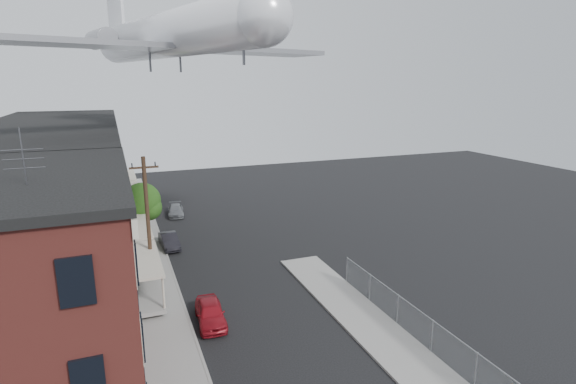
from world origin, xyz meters
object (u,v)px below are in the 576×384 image
(utility_pole, at_px, (148,222))
(car_mid, at_px, (169,241))
(street_tree, at_px, (144,203))
(car_near, at_px, (210,313))
(airplane, at_px, (166,35))
(car_far, at_px, (176,210))

(utility_pole, distance_m, car_mid, 8.71)
(street_tree, height_order, car_mid, street_tree)
(street_tree, height_order, car_near, street_tree)
(car_near, bearing_deg, street_tree, 102.27)
(car_mid, xyz_separation_m, airplane, (0.34, -3.49, 16.09))
(car_near, distance_m, airplane, 18.84)
(utility_pole, height_order, car_far, utility_pole)
(street_tree, height_order, car_far, street_tree)
(utility_pole, xyz_separation_m, car_far, (3.80, 16.87, -4.12))
(utility_pole, relative_size, car_far, 2.38)
(car_far, bearing_deg, utility_pole, -96.36)
(car_near, relative_size, car_far, 1.01)
(street_tree, bearing_deg, car_far, 63.45)
(street_tree, xyz_separation_m, airplane, (2.02, -5.97, 13.25))
(car_far, height_order, airplane, airplane)
(car_far, bearing_deg, airplane, -90.10)
(utility_pole, distance_m, street_tree, 10.00)
(utility_pole, xyz_separation_m, car_near, (2.69, -5.90, -4.02))
(car_far, distance_m, airplane, 20.73)
(utility_pole, distance_m, car_near, 7.63)
(airplane, bearing_deg, car_mid, 95.65)
(street_tree, distance_m, car_mid, 4.12)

